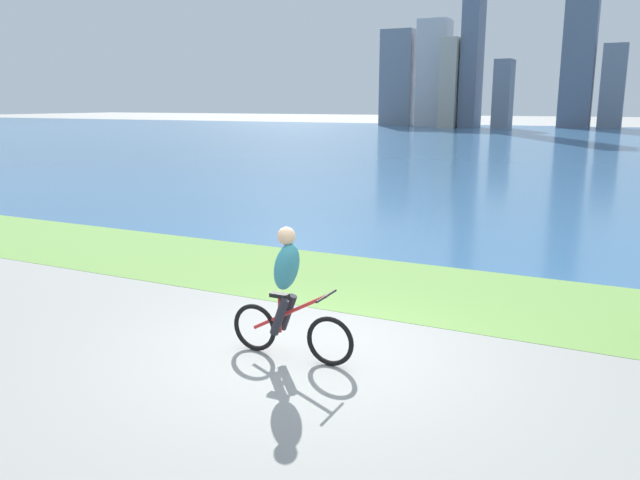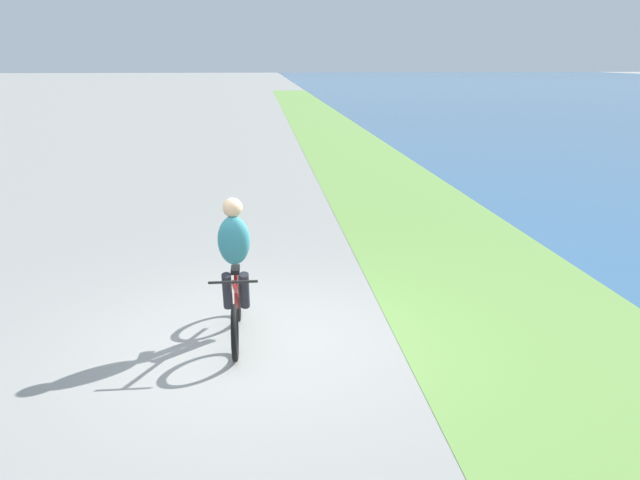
{
  "view_description": "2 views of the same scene",
  "coord_description": "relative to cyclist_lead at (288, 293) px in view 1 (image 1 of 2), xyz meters",
  "views": [
    {
      "loc": [
        3.47,
        -6.59,
        3.12
      ],
      "look_at": [
        -0.35,
        1.1,
        1.23
      ],
      "focal_mm": 35.18,
      "sensor_mm": 36.0,
      "label": 1
    },
    {
      "loc": [
        6.66,
        0.13,
        3.13
      ],
      "look_at": [
        -0.34,
        0.8,
        1.1
      ],
      "focal_mm": 35.22,
      "sensor_mm": 36.0,
      "label": 2
    }
  ],
  "objects": [
    {
      "name": "ground_plane",
      "position": [
        0.15,
        0.19,
        -0.83
      ],
      "size": [
        300.0,
        300.0,
        0.0
      ],
      "primitive_type": "plane",
      "color": "gray"
    },
    {
      "name": "city_skyline_far_shore",
      "position": [
        -5.55,
        76.8,
        8.94
      ],
      "size": [
        50.94,
        11.2,
        26.96
      ],
      "color": "slate",
      "rests_on": "ground"
    },
    {
      "name": "grass_strip_bayside",
      "position": [
        0.15,
        3.52,
        -0.83
      ],
      "size": [
        120.0,
        3.36,
        0.01
      ],
      "primitive_type": "cube",
      "color": "#6B9947",
      "rests_on": "ground"
    },
    {
      "name": "bay_water_surface",
      "position": [
        0.15,
        45.26,
        -0.83
      ],
      "size": [
        300.0,
        80.12,
        0.0
      ],
      "primitive_type": "cube",
      "color": "#386693",
      "rests_on": "ground"
    },
    {
      "name": "cyclist_lead",
      "position": [
        0.0,
        0.0,
        0.0
      ],
      "size": [
        1.69,
        0.52,
        1.66
      ],
      "color": "black",
      "rests_on": "ground"
    }
  ]
}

